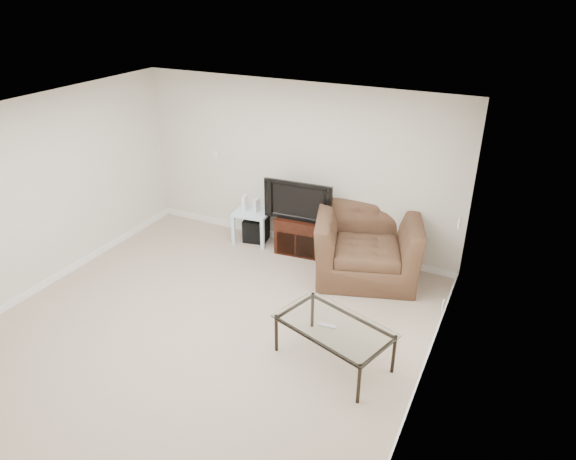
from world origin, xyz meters
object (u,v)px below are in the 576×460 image
at_px(tv_stand, 300,234).
at_px(television, 300,199).
at_px(recliner, 368,236).
at_px(side_table, 254,225).
at_px(subwoofer, 256,229).
at_px(coffee_table, 333,343).

distance_m(tv_stand, television, 0.58).
bearing_deg(tv_stand, recliner, -17.39).
distance_m(side_table, recliner, 1.97).
bearing_deg(recliner, side_table, 154.96).
relative_size(tv_stand, subwoofer, 1.89).
relative_size(recliner, coffee_table, 1.14).
xyz_separation_m(television, subwoofer, (-0.78, 0.05, -0.68)).
bearing_deg(subwoofer, television, -3.90).
height_order(subwoofer, coffee_table, coffee_table).
bearing_deg(television, coffee_table, -60.82).
relative_size(television, coffee_table, 0.79).
bearing_deg(recliner, television, 151.49).
height_order(tv_stand, subwoofer, tv_stand).
bearing_deg(coffee_table, tv_stand, 122.86).
bearing_deg(side_table, tv_stand, 0.00).
height_order(side_table, recliner, recliner).
bearing_deg(television, tv_stand, 91.77).
distance_m(tv_stand, subwoofer, 0.79).
bearing_deg(tv_stand, subwoofer, 172.41).
bearing_deg(coffee_table, television, 123.15).
relative_size(side_table, subwoofer, 1.50).
xyz_separation_m(side_table, recliner, (1.92, -0.23, 0.35)).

